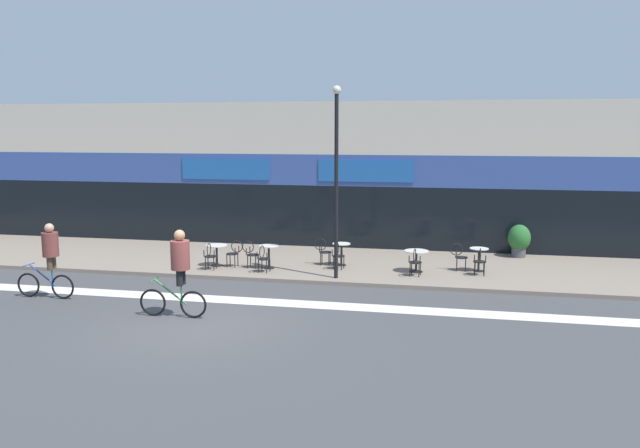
{
  "coord_description": "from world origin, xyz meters",
  "views": [
    {
      "loc": [
        5.83,
        -13.57,
        4.68
      ],
      "look_at": [
        2.03,
        5.08,
        1.78
      ],
      "focal_mm": 35.0,
      "sensor_mm": 36.0,
      "label": 1
    }
  ],
  "objects_px": {
    "bistro_table_1": "(269,252)",
    "cafe_chair_2_near": "(338,254)",
    "bistro_table_0": "(217,251)",
    "cafe_chair_4_side": "(459,255)",
    "cafe_chair_4_near": "(480,260)",
    "cyclist_0": "(179,266)",
    "cafe_chair_0_near": "(210,254)",
    "cafe_chair_3_near": "(415,260)",
    "cafe_chair_1_near": "(263,257)",
    "cyclist_1": "(49,255)",
    "bistro_table_2": "(341,250)",
    "lamp_post": "(336,170)",
    "cafe_chair_2_side": "(323,250)",
    "bistro_table_3": "(416,257)",
    "cafe_chair_1_side": "(251,252)",
    "bistro_table_4": "(479,255)",
    "planter_pot": "(519,240)",
    "cafe_chair_0_side": "(234,252)"
  },
  "relations": [
    {
      "from": "bistro_table_0",
      "to": "cafe_chair_3_near",
      "type": "xyz_separation_m",
      "value": [
        6.62,
        -0.21,
        0.01
      ]
    },
    {
      "from": "lamp_post",
      "to": "cyclist_0",
      "type": "xyz_separation_m",
      "value": [
        -3.2,
        -4.42,
        -2.14
      ]
    },
    {
      "from": "cafe_chair_0_near",
      "to": "cafe_chair_2_near",
      "type": "height_order",
      "value": "same"
    },
    {
      "from": "cafe_chair_4_side",
      "to": "cafe_chair_4_near",
      "type": "bearing_deg",
      "value": -43.44
    },
    {
      "from": "cafe_chair_3_near",
      "to": "cafe_chair_0_side",
      "type": "bearing_deg",
      "value": 94.69
    },
    {
      "from": "cafe_chair_1_side",
      "to": "cyclist_1",
      "type": "relative_size",
      "value": 0.43
    },
    {
      "from": "cafe_chair_1_near",
      "to": "cyclist_1",
      "type": "xyz_separation_m",
      "value": [
        -5.06,
        -3.72,
        0.59
      ]
    },
    {
      "from": "cafe_chair_1_near",
      "to": "cyclist_1",
      "type": "relative_size",
      "value": 0.43
    },
    {
      "from": "bistro_table_0",
      "to": "lamp_post",
      "type": "height_order",
      "value": "lamp_post"
    },
    {
      "from": "bistro_table_0",
      "to": "cafe_chair_2_near",
      "type": "distance_m",
      "value": 4.1
    },
    {
      "from": "bistro_table_0",
      "to": "cafe_chair_1_side",
      "type": "distance_m",
      "value": 1.21
    },
    {
      "from": "bistro_table_4",
      "to": "planter_pot",
      "type": "relative_size",
      "value": 0.65
    },
    {
      "from": "cyclist_1",
      "to": "cafe_chair_2_near",
      "type": "bearing_deg",
      "value": -147.8
    },
    {
      "from": "bistro_table_0",
      "to": "cafe_chair_0_near",
      "type": "bearing_deg",
      "value": -89.47
    },
    {
      "from": "bistro_table_1",
      "to": "lamp_post",
      "type": "bearing_deg",
      "value": -19.93
    },
    {
      "from": "cafe_chair_1_side",
      "to": "bistro_table_1",
      "type": "bearing_deg",
      "value": 2.07
    },
    {
      "from": "bistro_table_0",
      "to": "bistro_table_2",
      "type": "xyz_separation_m",
      "value": [
        4.1,
        0.9,
        0.02
      ]
    },
    {
      "from": "cafe_chair_0_side",
      "to": "cafe_chair_2_near",
      "type": "xyz_separation_m",
      "value": [
        3.47,
        0.28,
        0.0
      ]
    },
    {
      "from": "bistro_table_2",
      "to": "cafe_chair_1_side",
      "type": "relative_size",
      "value": 0.84
    },
    {
      "from": "cafe_chair_3_near",
      "to": "lamp_post",
      "type": "relative_size",
      "value": 0.15
    },
    {
      "from": "cafe_chair_0_near",
      "to": "cafe_chair_3_near",
      "type": "relative_size",
      "value": 1.0
    },
    {
      "from": "cyclist_0",
      "to": "cafe_chair_2_near",
      "type": "bearing_deg",
      "value": -119.83
    },
    {
      "from": "cafe_chair_0_near",
      "to": "cafe_chair_3_near",
      "type": "distance_m",
      "value": 6.63
    },
    {
      "from": "cafe_chair_1_side",
      "to": "cafe_chair_2_side",
      "type": "distance_m",
      "value": 2.45
    },
    {
      "from": "cafe_chair_0_near",
      "to": "lamp_post",
      "type": "distance_m",
      "value": 5.09
    },
    {
      "from": "bistro_table_1",
      "to": "cafe_chair_0_near",
      "type": "xyz_separation_m",
      "value": [
        -1.83,
        -0.6,
        -0.03
      ]
    },
    {
      "from": "bistro_table_4",
      "to": "lamp_post",
      "type": "xyz_separation_m",
      "value": [
        -4.37,
        -1.82,
        2.8
      ]
    },
    {
      "from": "bistro_table_1",
      "to": "cafe_chair_3_near",
      "type": "distance_m",
      "value": 4.79
    },
    {
      "from": "bistro_table_0",
      "to": "bistro_table_2",
      "type": "relative_size",
      "value": 0.96
    },
    {
      "from": "cafe_chair_0_side",
      "to": "cafe_chair_3_near",
      "type": "distance_m",
      "value": 6.0
    },
    {
      "from": "cafe_chair_2_side",
      "to": "bistro_table_3",
      "type": "bearing_deg",
      "value": -10.53
    },
    {
      "from": "bistro_table_3",
      "to": "planter_pot",
      "type": "distance_m",
      "value": 4.73
    },
    {
      "from": "cafe_chair_3_near",
      "to": "cyclist_0",
      "type": "distance_m",
      "value": 7.6
    },
    {
      "from": "bistro_table_4",
      "to": "cafe_chair_4_near",
      "type": "distance_m",
      "value": 0.63
    },
    {
      "from": "cafe_chair_1_near",
      "to": "cafe_chair_2_side",
      "type": "bearing_deg",
      "value": -40.66
    },
    {
      "from": "bistro_table_0",
      "to": "bistro_table_1",
      "type": "bearing_deg",
      "value": -0.82
    },
    {
      "from": "cafe_chair_0_side",
      "to": "cyclist_1",
      "type": "height_order",
      "value": "cyclist_1"
    },
    {
      "from": "bistro_table_4",
      "to": "lamp_post",
      "type": "height_order",
      "value": "lamp_post"
    },
    {
      "from": "bistro_table_1",
      "to": "cafe_chair_2_near",
      "type": "relative_size",
      "value": 0.85
    },
    {
      "from": "bistro_table_4",
      "to": "cafe_chair_2_side",
      "type": "distance_m",
      "value": 5.13
    },
    {
      "from": "cafe_chair_2_near",
      "to": "cafe_chair_2_side",
      "type": "xyz_separation_m",
      "value": [
        -0.62,
        0.62,
        0.0
      ]
    },
    {
      "from": "bistro_table_4",
      "to": "lamp_post",
      "type": "distance_m",
      "value": 5.5
    },
    {
      "from": "cafe_chair_4_near",
      "to": "cafe_chair_0_side",
      "type": "bearing_deg",
      "value": 92.18
    },
    {
      "from": "planter_pot",
      "to": "cafe_chair_4_near",
      "type": "bearing_deg",
      "value": -114.85
    },
    {
      "from": "bistro_table_2",
      "to": "cafe_chair_0_near",
      "type": "distance_m",
      "value": 4.37
    },
    {
      "from": "cafe_chair_1_side",
      "to": "cyclist_1",
      "type": "distance_m",
      "value": 6.24
    },
    {
      "from": "cafe_chair_2_near",
      "to": "planter_pot",
      "type": "relative_size",
      "value": 0.77
    },
    {
      "from": "bistro_table_0",
      "to": "cafe_chair_1_side",
      "type": "xyz_separation_m",
      "value": [
        1.21,
        -0.02,
        0.01
      ]
    },
    {
      "from": "bistro_table_0",
      "to": "cafe_chair_4_side",
      "type": "distance_m",
      "value": 8.04
    },
    {
      "from": "bistro_table_2",
      "to": "cafe_chair_4_near",
      "type": "height_order",
      "value": "cafe_chair_4_near"
    }
  ]
}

